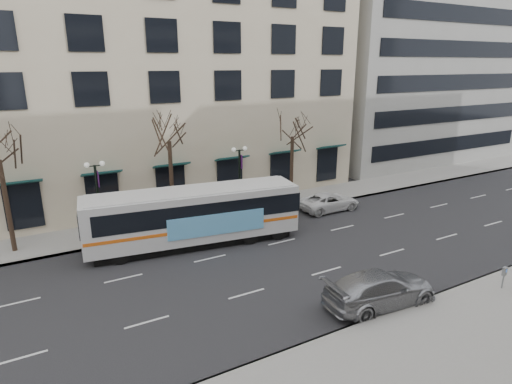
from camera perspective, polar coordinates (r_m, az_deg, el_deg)
ground at (r=23.68m, az=-3.91°, el=-10.94°), size 160.00×160.00×0.00m
sidewalk_far at (r=33.10m, az=-2.76°, el=-2.50°), size 80.00×4.00×0.15m
building_hotel at (r=40.62m, az=-20.43°, el=17.21°), size 40.00×20.00×24.00m
building_office at (r=57.52m, az=17.71°, el=22.56°), size 25.00×20.00×35.00m
tree_far_mid at (r=29.48m, az=-11.61°, el=8.47°), size 3.60×3.60×8.55m
tree_far_right at (r=33.89m, az=4.92°, el=8.97°), size 3.60×3.60×8.06m
lamp_post_left at (r=28.66m, az=-20.29°, el=-0.61°), size 1.22×0.45×5.21m
lamp_post_right at (r=31.58m, az=-2.18°, el=2.00°), size 1.22×0.45×5.21m
city_bus at (r=26.95m, az=-8.12°, el=-3.00°), size 13.48×4.67×3.58m
silver_car at (r=21.46m, az=16.23°, el=-12.26°), size 5.87×2.80×1.65m
white_pickup at (r=33.74m, az=9.73°, el=-1.27°), size 4.92×2.34×1.36m
pay_station at (r=24.95m, az=30.20°, el=-9.32°), size 0.27×0.19×1.15m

